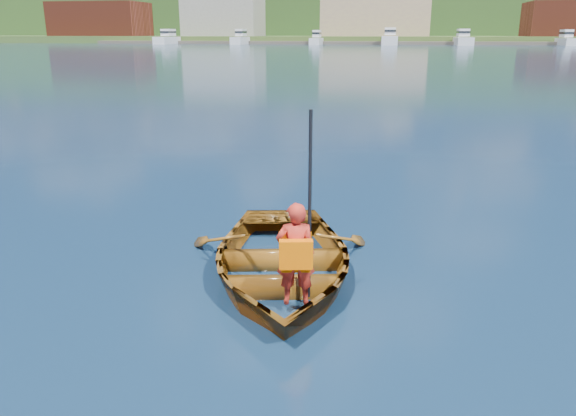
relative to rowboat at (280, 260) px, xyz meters
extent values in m
plane|color=#0D1F40|center=(0.67, 0.14, -0.21)|extent=(600.00, 600.00, 0.00)
imported|color=maroon|center=(0.00, 0.00, 0.00)|extent=(3.15, 3.93, 0.73)
imported|color=red|center=(0.33, -0.85, 0.44)|extent=(0.45, 0.34, 1.11)
cube|color=#EC6301|center=(0.35, -0.97, 0.49)|extent=(0.35, 0.17, 0.30)
cube|color=#EC6301|center=(0.30, -0.73, 0.49)|extent=(0.35, 0.15, 0.30)
cube|color=#EC6301|center=(0.33, -0.85, 0.31)|extent=(0.34, 0.28, 0.05)
cylinder|color=black|center=(0.44, -0.68, 0.90)|extent=(0.04, 0.04, 2.02)
cube|color=#354F23|center=(0.67, 190.14, 0.79)|extent=(400.00, 80.00, 2.00)
cube|color=#33531C|center=(0.67, 240.14, 10.79)|extent=(400.00, 100.00, 22.00)
cube|color=#524A3E|center=(-1.36, 148.14, 0.19)|extent=(160.04, 5.91, 0.80)
cube|color=brown|center=(-89.33, 165.14, 6.79)|extent=(28.00, 16.00, 10.00)
cube|color=gray|center=(-49.33, 165.14, 8.79)|extent=(22.00, 16.00, 14.00)
cube|color=#92745D|center=(-4.33, 165.14, 7.79)|extent=(30.00, 16.00, 12.00)
cube|color=brown|center=(45.67, 165.14, 6.29)|extent=(18.00, 16.00, 9.00)
cube|color=silver|center=(-58.93, 143.14, 0.64)|extent=(3.33, 11.89, 2.12)
cube|color=silver|center=(-58.93, 144.33, 2.81)|extent=(2.33, 5.35, 1.80)
cube|color=black|center=(-58.93, 144.33, 2.91)|extent=(2.40, 5.59, 0.50)
cube|color=silver|center=(-38.61, 143.14, 0.63)|extent=(2.85, 10.18, 2.10)
cube|color=silver|center=(-38.61, 144.15, 2.78)|extent=(1.99, 4.58, 1.80)
cube|color=black|center=(-38.61, 144.15, 2.88)|extent=(2.05, 4.78, 0.50)
cube|color=silver|center=(-18.38, 143.14, 0.52)|extent=(2.59, 9.27, 1.82)
cube|color=silver|center=(-18.38, 144.06, 2.51)|extent=(1.82, 4.17, 1.80)
cube|color=black|center=(-18.38, 144.06, 2.61)|extent=(1.87, 4.35, 0.50)
cube|color=silver|center=(0.24, 143.14, 0.75)|extent=(3.87, 13.84, 2.40)
cube|color=silver|center=(0.24, 144.52, 3.08)|extent=(2.71, 6.23, 1.80)
cube|color=black|center=(0.24, 144.52, 3.18)|extent=(2.79, 6.50, 0.50)
cube|color=silver|center=(18.01, 143.14, 0.62)|extent=(3.71, 13.26, 2.07)
cube|color=silver|center=(18.01, 144.46, 2.76)|extent=(2.60, 5.97, 1.80)
cube|color=black|center=(18.01, 144.46, 2.86)|extent=(2.67, 6.23, 0.50)
cube|color=silver|center=(41.89, 143.14, 0.54)|extent=(2.89, 10.33, 1.88)
cube|color=silver|center=(41.89, 144.17, 2.57)|extent=(2.03, 4.65, 1.80)
cube|color=black|center=(41.89, 144.17, 2.67)|extent=(2.08, 4.86, 0.50)
cylinder|color=#382314|center=(-145.93, 203.96, 5.79)|extent=(0.80, 0.80, 2.49)
sphere|color=#275B1B|center=(-145.93, 203.96, 9.11)|extent=(4.64, 4.64, 4.64)
cylinder|color=#382314|center=(-48.72, 198.83, 5.13)|extent=(0.80, 0.80, 3.20)
sphere|color=#275B1B|center=(-48.72, 198.83, 9.39)|extent=(5.97, 5.97, 5.97)
cylinder|color=#382314|center=(-53.38, 217.32, 8.44)|extent=(0.80, 0.80, 2.44)
sphere|color=#275B1B|center=(-53.38, 217.32, 11.69)|extent=(4.55, 4.55, 4.55)
cylinder|color=#382314|center=(-12.11, 222.31, 9.62)|extent=(0.80, 0.80, 2.80)
sphere|color=#275B1B|center=(-12.11, 222.31, 13.35)|extent=(5.22, 5.22, 5.22)
cylinder|color=#382314|center=(54.41, 201.50, 6.15)|extent=(0.80, 0.80, 4.18)
sphere|color=#275B1B|center=(54.41, 201.50, 11.73)|extent=(7.81, 7.81, 7.81)
cylinder|color=#382314|center=(-120.04, 246.80, 14.69)|extent=(0.80, 0.80, 3.15)
cylinder|color=#382314|center=(-152.12, 215.55, 8.44)|extent=(0.80, 0.80, 3.14)
sphere|color=#275B1B|center=(-152.12, 215.55, 12.62)|extent=(5.86, 5.86, 5.86)
cylinder|color=#382314|center=(-113.52, 258.74, 17.06)|extent=(0.80, 0.80, 3.10)
cylinder|color=#382314|center=(7.51, 229.08, 11.31)|extent=(0.80, 0.80, 3.46)
cylinder|color=#382314|center=(-48.56, 232.94, 11.96)|extent=(0.80, 0.80, 3.23)
camera|label=1|loc=(1.21, -6.15, 2.62)|focal=35.00mm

